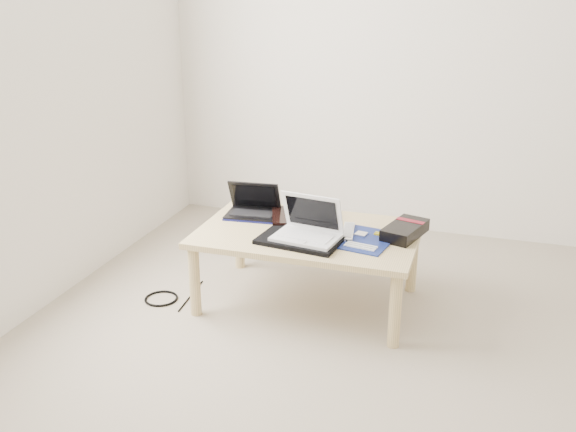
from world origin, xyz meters
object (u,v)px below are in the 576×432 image
(gpu_box, at_px, (405,230))
(coffee_table, at_px, (308,240))
(netbook, at_px, (253,208))
(white_laptop, at_px, (308,229))

(gpu_box, bearing_deg, coffee_table, -170.36)
(netbook, xyz_separation_m, white_laptop, (0.38, -0.26, 0.02))
(netbook, distance_m, white_laptop, 0.46)
(white_laptop, distance_m, gpu_box, 0.49)
(netbook, height_order, gpu_box, netbook)
(coffee_table, distance_m, gpu_box, 0.49)
(coffee_table, xyz_separation_m, netbook, (-0.35, 0.13, 0.09))
(netbook, bearing_deg, coffee_table, -20.96)
(white_laptop, bearing_deg, netbook, 146.03)
(white_laptop, height_order, gpu_box, white_laptop)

